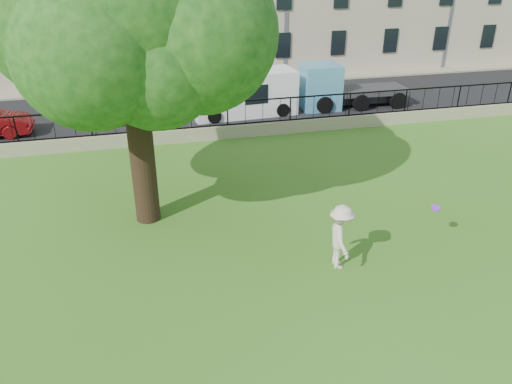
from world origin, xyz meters
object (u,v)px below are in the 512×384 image
object	(u,v)px
frisbee	(436,208)
man	(341,237)
tree	(121,9)
white_van	(243,93)
blue_truck	(352,85)

from	to	relation	value
frisbee	man	bearing A→B (deg)	-173.43
tree	man	world-z (taller)	tree
white_van	man	bearing A→B (deg)	-95.94
frisbee	white_van	bearing A→B (deg)	100.06
man	white_van	xyz separation A→B (m)	(0.56, 14.39, 0.20)
blue_truck	man	bearing A→B (deg)	-112.63
white_van	blue_truck	distance (m)	6.11
tree	white_van	bearing A→B (deg)	61.22
frisbee	blue_truck	size ratio (longest dim) A/B	0.05
man	frisbee	world-z (taller)	man
frisbee	blue_truck	xyz separation A→B (m)	(3.62, 14.04, -0.05)
tree	man	size ratio (longest dim) A/B	5.25
tree	blue_truck	xyz separation A→B (m)	(11.77, 10.30, -5.28)
frisbee	white_van	size ratio (longest dim) A/B	0.05
tree	white_van	world-z (taller)	tree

